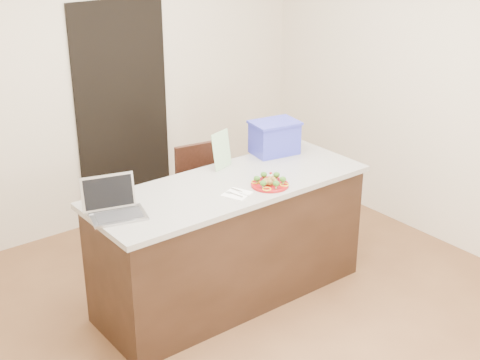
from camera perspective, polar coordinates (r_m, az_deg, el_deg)
ground at (r=4.97m, az=0.95°, el=-11.00°), size 4.00×4.00×0.00m
room_shell at (r=4.29m, az=1.09°, el=7.29°), size 4.00×4.00×4.00m
doorway at (r=6.11m, az=-9.97°, el=5.68°), size 0.90×0.02×2.00m
island at (r=4.90m, az=-0.85°, el=-5.22°), size 2.06×0.76×0.92m
plate at (r=4.67m, az=2.56°, el=-0.38°), size 0.27×0.27×0.02m
meatballs at (r=4.66m, az=2.53°, el=-0.09°), size 0.11×0.10×0.04m
broccoli at (r=4.65m, az=2.57°, el=0.09°), size 0.22×0.22×0.04m
pepper_rings at (r=4.66m, az=2.56°, el=-0.28°), size 0.23×0.23×0.01m
napkin at (r=4.53m, az=-0.26°, el=-1.20°), size 0.22×0.22×0.01m
fork at (r=4.52m, az=-0.51°, el=-1.17°), size 0.04×0.14×0.00m
knife at (r=4.53m, az=0.16°, el=-1.09°), size 0.03×0.17×0.01m
yogurt_bottle at (r=4.75m, az=2.63°, el=0.23°), size 0.03×0.03×0.06m
laptop at (r=4.30m, az=-10.75°, el=-2.07°), size 0.39×0.36×0.24m
leaflet at (r=4.94m, az=-1.59°, el=2.58°), size 0.20×0.10×0.28m
blue_box at (r=5.23m, az=2.96°, el=3.66°), size 0.40×0.32×0.26m
chair at (r=5.48m, az=-2.84°, el=-1.18°), size 0.48×0.48×0.95m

